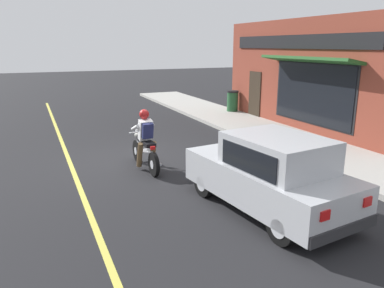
% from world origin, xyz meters
% --- Properties ---
extents(ground_plane, '(80.00, 80.00, 0.00)m').
position_xyz_m(ground_plane, '(0.00, 0.00, 0.00)').
color(ground_plane, black).
extents(sidewalk_curb, '(2.60, 22.00, 0.14)m').
position_xyz_m(sidewalk_curb, '(5.34, 3.00, 0.07)').
color(sidewalk_curb, '#ADAAA3').
rests_on(sidewalk_curb, ground).
extents(lane_stripe, '(0.12, 19.80, 0.01)m').
position_xyz_m(lane_stripe, '(-1.80, 3.00, 0.00)').
color(lane_stripe, '#D1C64C').
rests_on(lane_stripe, ground).
extents(storefront_building, '(1.25, 9.28, 4.20)m').
position_xyz_m(storefront_building, '(6.87, 1.62, 2.11)').
color(storefront_building, brown).
rests_on(storefront_building, ground).
extents(motorcycle_with_rider, '(0.56, 2.02, 1.62)m').
position_xyz_m(motorcycle_with_rider, '(0.03, -0.75, 0.68)').
color(motorcycle_with_rider, black).
rests_on(motorcycle_with_rider, ground).
extents(car_hatchback, '(2.08, 3.95, 1.57)m').
position_xyz_m(car_hatchback, '(1.54, -4.28, 0.77)').
color(car_hatchback, black).
rests_on(car_hatchback, ground).
extents(trash_bin, '(0.56, 0.56, 0.98)m').
position_xyz_m(trash_bin, '(6.29, 5.60, 0.64)').
color(trash_bin, '#23512D').
rests_on(trash_bin, sidewalk_curb).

